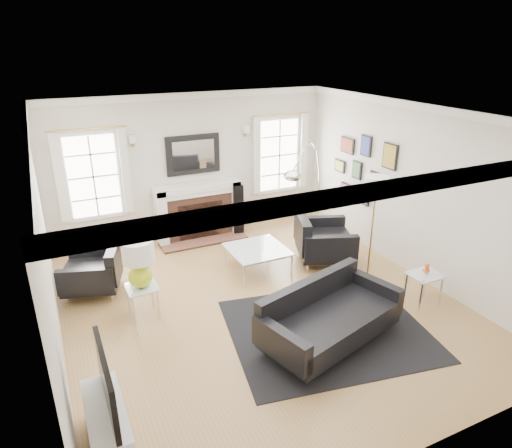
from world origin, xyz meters
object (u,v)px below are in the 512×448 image
armchair_left (96,271)px  coffee_table (257,250)px  arc_floor_lamp (307,193)px  sofa (327,317)px  armchair_right (321,241)px  gourd_lamp (139,261)px  fireplace (199,212)px

armchair_left → coffee_table: (2.56, -0.46, 0.03)m
arc_floor_lamp → sofa: bearing=-115.3°
armchair_right → coffee_table: size_ratio=1.39×
gourd_lamp → armchair_right: bearing=6.8°
armchair_right → sofa: bearing=-121.0°
gourd_lamp → arc_floor_lamp: arc_floor_lamp is taller
sofa → coffee_table: (0.02, 2.14, 0.04)m
fireplace → armchair_left: size_ratio=1.50×
armchair_left → arc_floor_lamp: bearing=-1.4°
fireplace → coffee_table: (0.42, -1.78, -0.16)m
armchair_right → coffee_table: (-1.17, 0.15, -0.01)m
armchair_left → armchair_right: size_ratio=0.87×
fireplace → sofa: size_ratio=0.80×
coffee_table → gourd_lamp: 2.18m
fireplace → armchair_right: bearing=-50.4°
fireplace → gourd_lamp: 2.86m
armchair_right → coffee_table: bearing=172.9°
coffee_table → armchair_right: bearing=-7.1°
armchair_right → coffee_table: armchair_right is taller
armchair_left → gourd_lamp: (0.51, -0.99, 0.52)m
gourd_lamp → armchair_left: bearing=116.9°
sofa → coffee_table: sofa is taller
coffee_table → gourd_lamp: bearing=-165.4°
armchair_right → gourd_lamp: size_ratio=1.85×
sofa → gourd_lamp: bearing=141.8°
sofa → fireplace: bearing=95.9°
sofa → gourd_lamp: (-2.04, 1.60, 0.53)m
arc_floor_lamp → gourd_lamp: bearing=-164.3°
sofa → coffee_table: 2.14m
arc_floor_lamp → fireplace: bearing=138.3°
fireplace → arc_floor_lamp: bearing=-41.7°
sofa → armchair_right: (1.20, 1.99, 0.05)m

